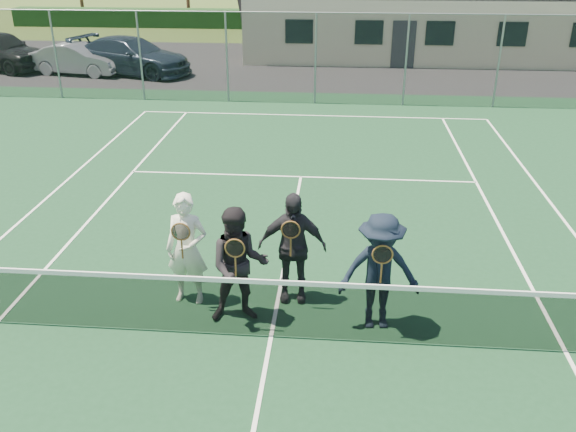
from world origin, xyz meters
name	(u,v)px	position (x,y,z in m)	size (l,w,h in m)	color
ground	(321,67)	(0.00, 20.00, 0.00)	(220.00, 220.00, 0.00)	#33491A
court_surface	(271,337)	(0.00, 0.00, 0.01)	(30.00, 30.00, 0.02)	#14381E
tarmac_carpark	(232,65)	(-4.00, 20.00, 0.01)	(40.00, 12.00, 0.01)	black
hedge_row	(329,20)	(0.00, 32.00, 0.55)	(40.00, 1.20, 1.10)	black
car_b	(78,59)	(-9.99, 17.51, 0.63)	(1.33, 3.80, 1.25)	gray
car_c	(131,56)	(-7.79, 17.76, 0.75)	(2.09, 5.14, 1.49)	#1A2535
court_markings	(271,336)	(0.00, 0.00, 0.02)	(11.03, 23.83, 0.01)	white
tennis_net	(271,306)	(0.00, 0.00, 0.54)	(11.68, 0.08, 1.10)	slate
perimeter_fence	(315,59)	(0.00, 13.50, 1.52)	(30.07, 0.07, 3.02)	slate
player_a	(187,249)	(-1.38, 0.87, 0.92)	(0.69, 0.53, 1.80)	white
player_b	(239,266)	(-0.51, 0.43, 0.92)	(0.98, 0.82, 1.80)	black
player_c	(292,247)	(0.21, 1.08, 0.92)	(1.08, 0.53, 1.80)	black
player_d	(380,272)	(1.52, 0.42, 0.92)	(1.22, 0.77, 1.80)	black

